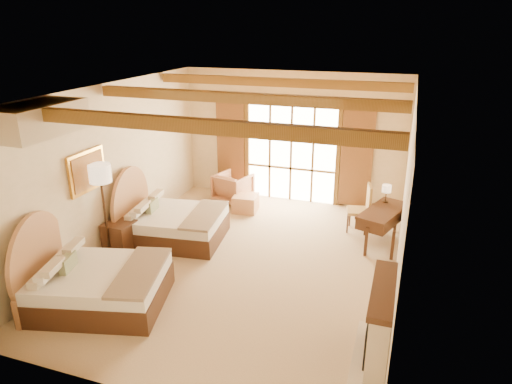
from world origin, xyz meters
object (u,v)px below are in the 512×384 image
at_px(bed_near, 91,280).
at_px(armchair, 233,188).
at_px(nightstand, 120,237).
at_px(desk, 382,225).
at_px(bed_far, 168,221).

height_order(bed_near, armchair, bed_near).
bearing_deg(armchair, nightstand, 85.83).
xyz_separation_m(bed_near, desk, (4.25, 3.65, -0.00)).
relative_size(bed_near, nightstand, 3.77).
bearing_deg(bed_near, bed_far, 75.84).
relative_size(bed_far, desk, 1.44).
xyz_separation_m(nightstand, armchair, (1.12, 3.21, 0.06)).
bearing_deg(armchair, bed_far, 92.39).
bearing_deg(nightstand, bed_far, 58.52).
distance_m(nightstand, desk, 5.24).
xyz_separation_m(armchair, desk, (3.71, -1.19, 0.03)).
relative_size(bed_near, bed_far, 1.09).
relative_size(bed_far, nightstand, 3.45).
xyz_separation_m(bed_far, desk, (4.24, 1.18, 0.00)).
bearing_deg(desk, bed_near, -119.95).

